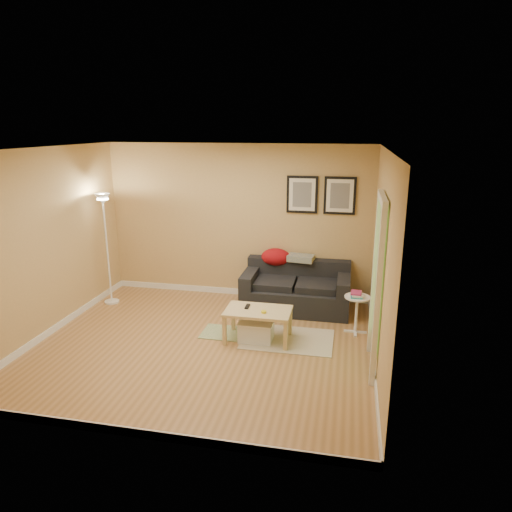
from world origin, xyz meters
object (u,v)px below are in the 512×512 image
coffee_table (258,325)px  storage_bin (256,331)px  floor_lamp (107,252)px  book_stack (357,294)px  sofa (296,287)px  side_table (356,315)px

coffee_table → storage_bin: (-0.02, -0.03, -0.08)m
coffee_table → floor_lamp: size_ratio=0.49×
book_stack → sofa: bearing=146.7°
storage_bin → floor_lamp: 2.92m
storage_bin → book_stack: bearing=21.9°
coffee_table → storage_bin: size_ratio=1.90×
sofa → book_stack: 1.21m
sofa → floor_lamp: 3.13m
coffee_table → book_stack: book_stack is taller
sofa → book_stack: sofa is taller
coffee_table → book_stack: bearing=7.2°
sofa → book_stack: (0.94, -0.73, 0.21)m
side_table → sofa: bearing=142.7°
sofa → side_table: (0.95, -0.72, -0.10)m
coffee_table → floor_lamp: 2.91m
storage_bin → book_stack: 1.50m
coffee_table → side_table: side_table is taller
storage_bin → floor_lamp: (-2.67, 0.92, 0.73)m
book_stack → side_table: bearing=29.9°
coffee_table → book_stack: size_ratio=4.14×
side_table → floor_lamp: (-4.02, 0.37, 0.60)m
storage_bin → floor_lamp: size_ratio=0.26×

